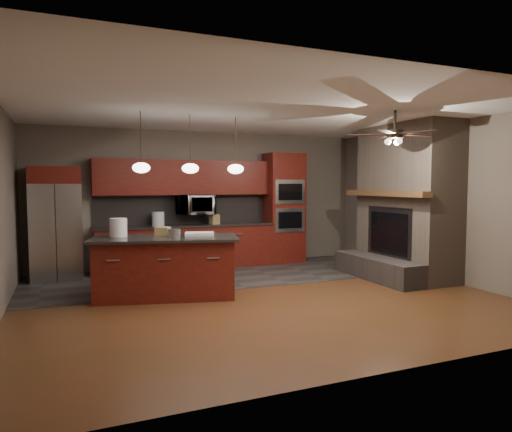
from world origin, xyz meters
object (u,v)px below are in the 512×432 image
white_bucket (118,227)px  counter_box (214,219)px  refrigerator (56,224)px  counter_bucket (158,219)px  paint_can (174,233)px  paint_tray (199,234)px  cardboard_box (163,231)px  oven_tower (284,208)px  kitchen_island (165,267)px  microwave (195,205)px

white_bucket → counter_box: 2.73m
refrigerator → counter_bucket: bearing=2.5°
paint_can → paint_tray: bearing=12.7°
white_bucket → cardboard_box: (0.64, -0.14, -0.07)m
refrigerator → cardboard_box: (1.54, -1.87, -0.02)m
oven_tower → kitchen_island: (-3.03, -2.11, -0.73)m
microwave → counter_bucket: bearing=-176.3°
paint_can → counter_bucket: size_ratio=0.67×
paint_tray → cardboard_box: cardboard_box is taller
white_bucket → counter_bucket: size_ratio=1.03×
paint_can → oven_tower: bearing=37.0°
oven_tower → kitchen_island: 3.77m
oven_tower → counter_box: size_ratio=12.09×
microwave → counter_box: (0.37, -0.10, -0.30)m
refrigerator → paint_can: 2.70m
paint_tray → cardboard_box: 0.56m
oven_tower → kitchen_island: oven_tower is taller
counter_box → paint_can: bearing=-139.8°
counter_box → cardboard_box: bearing=-145.5°
oven_tower → cardboard_box: size_ratio=11.17×
refrigerator → counter_box: bearing=0.6°
kitchen_island → paint_can: bearing=-20.0°
paint_tray → paint_can: bearing=-151.2°
counter_bucket → counter_box: 1.14m
kitchen_island → cardboard_box: cardboard_box is taller
microwave → paint_tray: microwave is taller
oven_tower → paint_tray: (-2.49, -2.10, -0.25)m
microwave → cardboard_box: 2.29m
paint_can → counter_box: bearing=58.7°
paint_can → microwave: bearing=67.4°
oven_tower → microwave: oven_tower is taller
counter_bucket → cardboard_box: bearing=-98.5°
refrigerator → counter_bucket: refrigerator is taller
kitchen_island → oven_tower: bearing=48.8°
refrigerator → paint_tray: refrigerator is taller
counter_bucket → counter_box: bearing=-2.5°
refrigerator → paint_tray: bearing=-44.2°
paint_tray → counter_bucket: size_ratio=1.63×
cardboard_box → paint_can: bearing=-31.6°
microwave → counter_box: microwave is taller
microwave → kitchen_island: microwave is taller
paint_can → counter_bucket: (0.17, 2.20, 0.06)m
microwave → refrigerator: size_ratio=0.36×
counter_bucket → kitchen_island: bearing=-97.8°
paint_can → cardboard_box: bearing=117.1°
paint_can → cardboard_box: cardboard_box is taller
paint_can → counter_bucket: bearing=85.7°
microwave → kitchen_island: (-1.06, -2.17, -0.83)m
oven_tower → counter_bucket: bearing=179.8°
oven_tower → refrigerator: 4.58m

